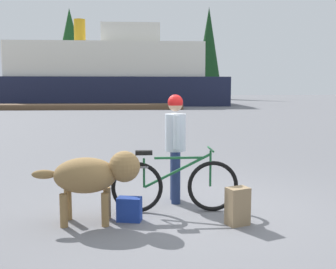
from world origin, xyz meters
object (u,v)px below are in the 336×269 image
object	(u,v)px
bicycle	(174,185)
handbag_pannier	(129,209)
person_cyclist	(175,138)
backpack	(238,206)
dog	(94,175)
ferry_boat	(110,76)

from	to	relation	value
bicycle	handbag_pannier	bearing A→B (deg)	-151.00
person_cyclist	backpack	bearing A→B (deg)	-57.17
person_cyclist	backpack	size ratio (longest dim) A/B	3.39
backpack	dog	bearing A→B (deg)	173.66
backpack	handbag_pannier	distance (m)	1.44
bicycle	dog	world-z (taller)	dog
person_cyclist	backpack	xyz separation A→B (m)	(0.72, -1.12, -0.76)
bicycle	person_cyclist	world-z (taller)	person_cyclist
dog	handbag_pannier	xyz separation A→B (m)	(0.46, 0.03, -0.48)
ferry_boat	person_cyclist	bearing A→B (deg)	-84.00
person_cyclist	dog	xyz separation A→B (m)	(-1.15, -0.91, -0.36)
bicycle	dog	distance (m)	1.18
bicycle	backpack	world-z (taller)	bicycle
dog	person_cyclist	bearing A→B (deg)	38.34
dog	ferry_boat	size ratio (longest dim) A/B	0.06
dog	backpack	world-z (taller)	dog
person_cyclist	ferry_boat	size ratio (longest dim) A/B	0.07
bicycle	backpack	size ratio (longest dim) A/B	3.69
person_cyclist	backpack	world-z (taller)	person_cyclist
bicycle	ferry_boat	xyz separation A→B (m)	(-3.55, 34.83, 2.48)
ferry_boat	bicycle	bearing A→B (deg)	-84.19
backpack	handbag_pannier	xyz separation A→B (m)	(-1.41, 0.24, -0.09)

